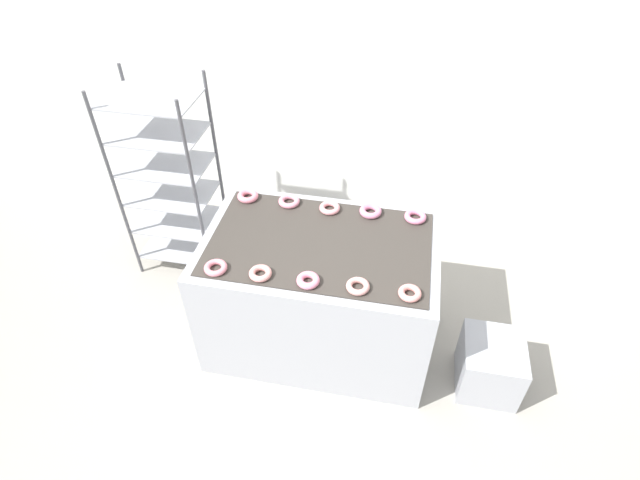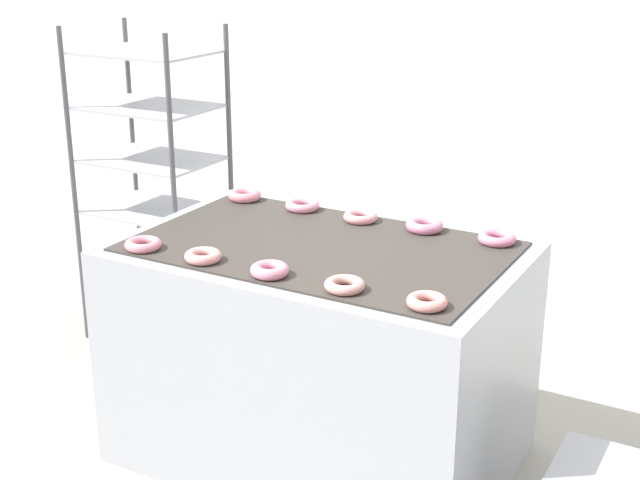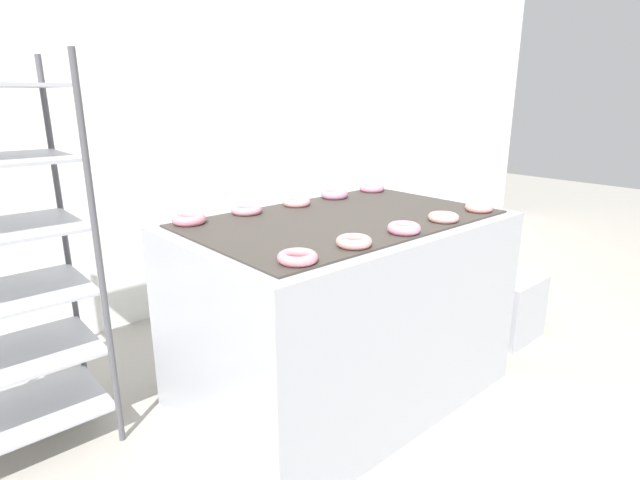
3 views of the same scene
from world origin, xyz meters
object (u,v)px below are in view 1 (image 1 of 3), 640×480
donut_near_rightmost (410,293)px  donut_far_center (329,208)px  donut_far_rightmost (415,217)px  fryer_machine (320,292)px  donut_far_leftmost (248,196)px  donut_far_right (371,211)px  donut_far_left (289,201)px  glaze_bin (490,365)px  donut_near_left (260,273)px  donut_near_right (358,286)px  donut_near_center (308,280)px  donut_near_leftmost (216,268)px  baking_rack_cart (169,180)px

donut_near_rightmost → donut_far_center: size_ratio=0.94×
donut_near_rightmost → donut_far_rightmost: size_ratio=0.91×
fryer_machine → donut_far_leftmost: 0.79m
donut_far_leftmost → donut_far_right: size_ratio=0.98×
donut_far_center → donut_far_right: (0.26, 0.01, 0.00)m
donut_far_leftmost → donut_far_left: size_ratio=0.99×
glaze_bin → donut_near_left: size_ratio=3.06×
donut_far_rightmost → donut_far_left: bearing=179.6°
donut_near_left → donut_near_right: bearing=0.7°
donut_near_left → donut_far_leftmost: bearing=112.6°
donut_near_left → donut_near_right: donut_near_left is taller
donut_near_left → donut_far_leftmost: size_ratio=0.92×
donut_far_right → donut_near_left: bearing=-128.5°
donut_near_left → donut_near_rightmost: 0.81m
donut_near_center → donut_far_rightmost: bearing=51.1°
donut_near_center → donut_near_rightmost: donut_near_center is taller
donut_near_leftmost → donut_far_rightmost: 1.26m
donut_far_leftmost → donut_far_rightmost: 1.09m
donut_near_leftmost → donut_far_rightmost: bearing=32.1°
glaze_bin → baking_rack_cart: bearing=162.4°
donut_near_right → donut_far_rightmost: 0.71m
donut_near_center → donut_far_center: 0.65m
donut_near_leftmost → donut_far_rightmost: (1.07, 0.67, 0.00)m
donut_far_left → donut_far_right: 0.53m
donut_near_center → donut_near_right: donut_near_center is taller
donut_far_center → donut_near_leftmost: bearing=-128.6°
baking_rack_cart → donut_far_right: baking_rack_cart is taller
glaze_bin → donut_far_rightmost: size_ratio=2.85×
fryer_machine → donut_near_center: 0.56m
donut_near_right → donut_near_rightmost: size_ratio=1.04×
fryer_machine → donut_near_leftmost: size_ratio=10.90×
donut_near_right → donut_far_leftmost: size_ratio=0.93×
fryer_machine → donut_far_center: donut_far_center is taller
donut_near_rightmost → donut_far_rightmost: donut_far_rightmost is taller
donut_near_right → donut_far_leftmost: 1.05m
donut_near_leftmost → donut_near_left: bearing=1.0°
donut_near_leftmost → donut_far_leftmost: (-0.02, 0.68, 0.00)m
baking_rack_cart → donut_far_rightmost: 1.77m
donut_near_rightmost → donut_far_right: size_ratio=0.88×
donut_near_right → donut_far_right: size_ratio=0.92×
donut_near_leftmost → donut_far_right: bearing=40.5°
donut_near_left → donut_far_left: bearing=90.2°
donut_far_left → donut_near_center: bearing=-68.0°
fryer_machine → baking_rack_cart: size_ratio=0.93×
donut_near_center → donut_far_leftmost: 0.87m
donut_near_left → donut_near_rightmost: bearing=0.7°
glaze_bin → donut_far_right: (-0.85, 0.52, 0.69)m
baking_rack_cart → donut_far_center: (1.21, -0.23, 0.10)m
donut_near_leftmost → glaze_bin: bearing=5.3°
fryer_machine → donut_near_rightmost: donut_near_rightmost is taller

